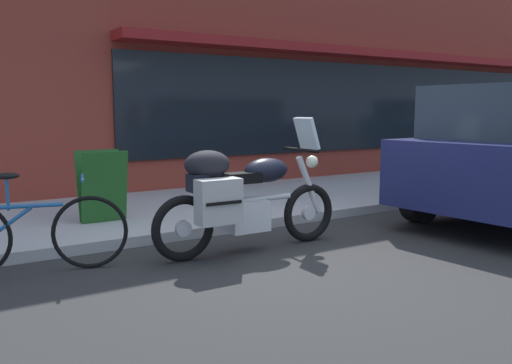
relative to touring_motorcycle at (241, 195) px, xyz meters
The scene contains 5 objects.
ground_plane 0.83m from the touring_motorcycle, 33.33° to the right, with size 80.00×80.00×0.00m, color #2A2A2A.
storefront_building 9.26m from the touring_motorcycle, 26.87° to the left, with size 22.94×0.90×6.45m.
touring_motorcycle is the anchor object (origin of this frame).
parked_bicycle 2.04m from the touring_motorcycle, 167.90° to the left, with size 1.66×0.58×0.94m.
sandwich_board_sign 2.02m from the touring_motorcycle, 116.89° to the left, with size 0.55×0.40×0.87m.
Camera 1 is at (-3.27, -4.35, 1.49)m, focal length 37.31 mm.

